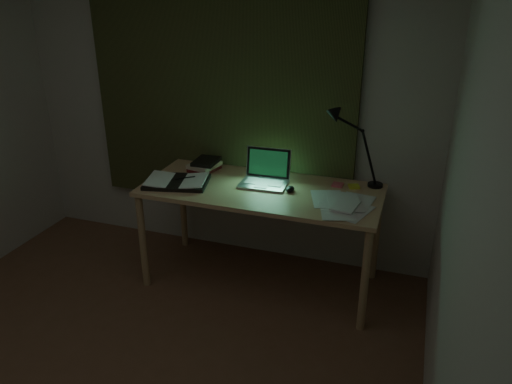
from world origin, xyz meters
TOP-DOWN VIEW (x-y plane):
  - wall_back at (0.00, 2.00)m, footprint 3.50×0.00m
  - wall_right at (1.75, 0.00)m, footprint 0.00×4.00m
  - curtain at (0.00, 1.96)m, footprint 2.20×0.06m
  - desk at (0.49, 1.54)m, footprint 1.76×0.77m
  - laptop at (0.48, 1.60)m, footprint 0.36×0.40m
  - open_textbook at (-0.14, 1.42)m, footprint 0.52×0.42m
  - book_stack at (-0.06, 1.75)m, footprint 0.22×0.25m
  - loose_papers at (1.07, 1.41)m, footprint 0.39×0.41m
  - mouse at (0.70, 1.55)m, footprint 0.06×0.10m
  - sticky_yellow at (1.13, 1.77)m, footprint 0.10×0.10m
  - sticky_pink at (1.01, 1.76)m, footprint 0.08×0.08m
  - desk_lamp at (1.28, 1.84)m, footprint 0.46×0.39m

SIDE VIEW (x-z plane):
  - desk at x=0.49m, z-range 0.00..0.80m
  - sticky_yellow at x=1.13m, z-range 0.80..0.82m
  - sticky_pink at x=1.01m, z-range 0.80..0.82m
  - loose_papers at x=1.07m, z-range 0.80..0.82m
  - mouse at x=0.70m, z-range 0.80..0.84m
  - open_textbook at x=-0.14m, z-range 0.80..0.84m
  - book_stack at x=-0.06m, z-range 0.80..0.89m
  - laptop at x=0.48m, z-range 0.80..1.05m
  - desk_lamp at x=1.28m, z-range 0.80..1.41m
  - wall_back at x=0.00m, z-range 0.00..2.50m
  - wall_right at x=1.75m, z-range 0.00..2.50m
  - curtain at x=0.00m, z-range 0.45..2.45m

